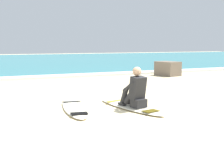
% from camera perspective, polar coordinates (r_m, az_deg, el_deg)
% --- Properties ---
extents(ground_plane, '(80.00, 80.00, 0.00)m').
position_cam_1_polar(ground_plane, '(7.01, 5.84, -5.90)').
color(ground_plane, beige).
extents(sea, '(80.00, 28.00, 0.10)m').
position_cam_1_polar(sea, '(27.43, -16.94, 3.53)').
color(sea, teal).
rests_on(sea, ground).
extents(breaking_foam, '(80.00, 0.90, 0.11)m').
position_cam_1_polar(breaking_foam, '(13.99, -9.79, 0.71)').
color(breaking_foam, white).
rests_on(breaking_foam, ground).
extents(surfboard_main, '(0.94, 2.41, 0.08)m').
position_cam_1_polar(surfboard_main, '(7.29, 3.45, -5.09)').
color(surfboard_main, '#EFE5C6').
rests_on(surfboard_main, ground).
extents(surfer_seated, '(0.49, 0.76, 0.95)m').
position_cam_1_polar(surfer_seated, '(7.05, 4.47, -2.20)').
color(surfer_seated, '#232326').
rests_on(surfer_seated, surfboard_main).
extents(surfboard_spare_near, '(0.87, 2.29, 0.08)m').
position_cam_1_polar(surfboard_spare_near, '(7.17, -7.13, -5.34)').
color(surfboard_spare_near, '#EFE5C6').
rests_on(surfboard_spare_near, ground).
extents(shoreline_rock, '(1.01, 1.22, 0.69)m').
position_cam_1_polar(shoreline_rock, '(14.77, 10.58, 2.14)').
color(shoreline_rock, '#756656').
rests_on(shoreline_rock, ground).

